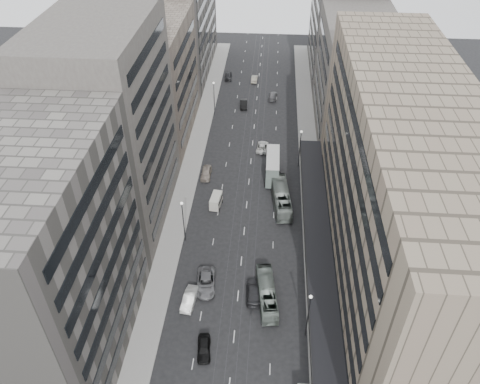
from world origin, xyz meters
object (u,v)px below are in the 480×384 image
(bus_near, at_px, (267,293))
(sedan_1, at_px, (190,299))
(panel_van, at_px, (216,201))
(sedan_0, at_px, (204,348))
(bus_far, at_px, (281,197))
(sedan_2, at_px, (206,282))
(double_decker, at_px, (273,166))

(bus_near, xyz_separation_m, sedan_1, (-11.16, -1.36, -0.59))
(panel_van, height_order, sedan_0, panel_van)
(bus_far, xyz_separation_m, sedan_2, (-11.16, -20.10, -0.78))
(bus_far, xyz_separation_m, panel_van, (-11.74, -1.43, -0.32))
(bus_far, distance_m, sedan_2, 23.00)
(bus_near, bearing_deg, double_decker, -98.04)
(bus_near, height_order, sedan_2, bus_near)
(double_decker, bearing_deg, sedan_1, -109.91)
(bus_near, xyz_separation_m, sedan_2, (-9.17, 1.85, -0.54))
(bus_far, height_order, sedan_2, bus_far)
(double_decker, height_order, sedan_2, double_decker)
(sedan_0, bearing_deg, sedan_2, 89.58)
(sedan_2, bearing_deg, sedan_0, -89.72)
(bus_near, distance_m, bus_far, 22.04)
(sedan_0, relative_size, sedan_2, 0.72)
(panel_van, xyz_separation_m, sedan_0, (1.76, -29.72, -0.56))
(bus_near, bearing_deg, bus_far, -102.80)
(bus_far, distance_m, double_decker, 8.52)
(panel_van, bearing_deg, sedan_2, -81.41)
(sedan_2, bearing_deg, panel_van, 86.06)
(double_decker, xyz_separation_m, sedan_0, (-8.22, -39.42, -1.86))
(bus_near, xyz_separation_m, sedan_0, (-8.01, -9.20, -0.64))
(sedan_0, bearing_deg, panel_van, 86.93)
(bus_far, distance_m, panel_van, 11.84)
(bus_near, relative_size, sedan_0, 2.28)
(double_decker, distance_m, sedan_2, 29.93)
(panel_van, relative_size, sedan_2, 0.65)
(sedan_1, distance_m, sedan_2, 3.78)
(double_decker, relative_size, panel_van, 2.25)
(sedan_0, bearing_deg, bus_near, 42.52)
(bus_near, distance_m, sedan_0, 12.21)
(bus_near, bearing_deg, sedan_2, -19.06)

